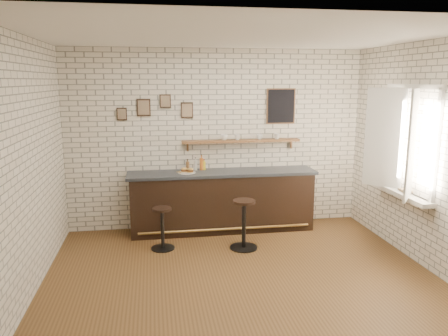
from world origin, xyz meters
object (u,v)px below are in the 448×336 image
(bitters_bottle_amber, at_px, (201,164))
(shelf_cup_a, at_px, (224,137))
(shelf_cup_c, at_px, (260,137))
(book_upper, at_px, (401,190))
(bitters_bottle_brown, at_px, (188,166))
(bar_stool_left, at_px, (162,227))
(sandwich_plate, at_px, (187,172))
(book_lower, at_px, (400,191))
(ciabatta_sandwich, at_px, (187,170))
(shelf_cup_d, at_px, (277,136))
(shelf_cup_b, at_px, (238,137))
(bar_stool_right, at_px, (244,223))
(condiment_bottle_yellow, at_px, (204,165))
(bitters_bottle_white, at_px, (196,165))
(bar_counter, at_px, (222,201))

(bitters_bottle_amber, height_order, shelf_cup_a, shelf_cup_a)
(shelf_cup_c, height_order, book_upper, shelf_cup_c)
(bitters_bottle_brown, xyz_separation_m, bar_stool_left, (-0.46, -0.86, -0.75))
(sandwich_plate, bearing_deg, book_lower, -25.64)
(sandwich_plate, distance_m, book_upper, 3.25)
(ciabatta_sandwich, distance_m, book_lower, 3.24)
(bar_stool_left, bearing_deg, shelf_cup_d, 24.14)
(sandwich_plate, relative_size, shelf_cup_b, 2.91)
(bar_stool_right, relative_size, shelf_cup_a, 6.09)
(shelf_cup_c, bearing_deg, sandwich_plate, 126.95)
(shelf_cup_b, bearing_deg, book_upper, -76.98)
(sandwich_plate, relative_size, bitters_bottle_amber, 1.07)
(sandwich_plate, distance_m, shelf_cup_d, 1.67)
(bitters_bottle_amber, relative_size, condiment_bottle_yellow, 1.47)
(bitters_bottle_white, xyz_separation_m, shelf_cup_a, (0.49, 0.03, 0.45))
(sandwich_plate, distance_m, bitters_bottle_amber, 0.34)
(bitters_bottle_amber, xyz_separation_m, book_upper, (2.66, -1.61, -0.16))
(bar_stool_right, distance_m, shelf_cup_d, 1.76)
(book_lower, bearing_deg, ciabatta_sandwich, 163.02)
(sandwich_plate, xyz_separation_m, shelf_cup_a, (0.65, 0.22, 0.53))
(bar_stool_left, height_order, book_lower, book_lower)
(shelf_cup_c, bearing_deg, book_upper, -107.77)
(sandwich_plate, xyz_separation_m, bar_stool_right, (0.77, -0.85, -0.62))
(bar_stool_left, distance_m, shelf_cup_b, 1.99)
(shelf_cup_c, bearing_deg, shelf_cup_a, 116.86)
(bitters_bottle_white, bearing_deg, sandwich_plate, -129.68)
(shelf_cup_a, xyz_separation_m, shelf_cup_c, (0.61, 0.00, -0.01))
(sandwich_plate, xyz_separation_m, bar_stool_left, (-0.43, -0.67, -0.67))
(condiment_bottle_yellow, distance_m, book_lower, 3.07)
(shelf_cup_a, bearing_deg, condiment_bottle_yellow, 141.13)
(bitters_bottle_brown, relative_size, shelf_cup_a, 1.56)
(bar_stool_right, xyz_separation_m, shelf_cup_a, (-0.12, 1.07, 1.15))
(bar_stool_right, bearing_deg, bar_counter, 102.10)
(shelf_cup_c, xyz_separation_m, shelf_cup_d, (0.30, 0.00, 0.00))
(shelf_cup_b, bearing_deg, sandwich_plate, 156.11)
(bar_stool_right, height_order, book_upper, book_upper)
(bitters_bottle_amber, xyz_separation_m, condiment_bottle_yellow, (0.04, -0.00, -0.03))
(shelf_cup_a, bearing_deg, bar_stool_right, -126.90)
(ciabatta_sandwich, relative_size, book_lower, 1.06)
(bar_counter, xyz_separation_m, bar_stool_left, (-1.02, -0.69, -0.17))
(shelf_cup_a, bearing_deg, book_lower, -79.11)
(bitters_bottle_white, distance_m, bar_stool_left, 1.29)
(bitters_bottle_white, relative_size, condiment_bottle_yellow, 1.21)
(shelf_cup_d, bearing_deg, book_lower, -50.36)
(shelf_cup_b, distance_m, book_upper, 2.69)
(bitters_bottle_white, xyz_separation_m, shelf_cup_c, (1.10, 0.03, 0.45))
(bar_stool_left, distance_m, shelf_cup_d, 2.49)
(bar_stool_left, bearing_deg, bitters_bottle_amber, 51.39)
(bar_counter, bearing_deg, bitters_bottle_white, 157.83)
(bitters_bottle_white, relative_size, shelf_cup_d, 2.11)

